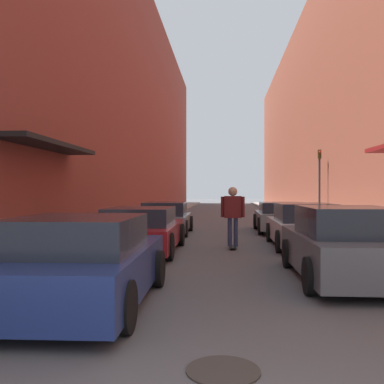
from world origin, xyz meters
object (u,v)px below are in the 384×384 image
parked_car_right_0 (345,245)px  traffic_light (319,177)px  parked_car_left_0 (81,262)px  parked_car_right_1 (303,226)px  parked_car_right_2 (281,217)px  skateboarder (233,211)px  manhole_cover (223,371)px  parked_car_left_2 (166,219)px  parked_car_left_1 (142,230)px

parked_car_right_0 → traffic_light: bearing=79.6°
parked_car_left_0 → traffic_light: (6.90, 15.86, 1.72)m
parked_car_right_0 → parked_car_right_1: 4.73m
parked_car_left_0 → parked_car_right_2: bearing=68.9°
parked_car_left_0 → parked_car_right_0: parked_car_right_0 is taller
skateboarder → manhole_cover: skateboarder is taller
parked_car_right_1 → manhole_cover: (-2.35, -8.94, -0.62)m
skateboarder → manhole_cover: 8.50m
manhole_cover → traffic_light: (4.80, 18.02, 2.34)m
parked_car_left_2 → parked_car_right_0: bearing=-61.4°
parked_car_left_1 → traffic_light: (7.05, 10.46, 1.75)m
parked_car_right_2 → parked_car_right_1: bearing=-89.7°
skateboarder → traffic_light: bearing=64.6°
parked_car_left_1 → manhole_cover: parked_car_left_1 is taller
parked_car_left_2 → parked_car_right_2: bearing=13.3°
traffic_light → parked_car_right_1: bearing=-105.1°
parked_car_right_1 → manhole_cover: bearing=-104.8°
parked_car_left_1 → traffic_light: 12.74m
skateboarder → parked_car_left_0: bearing=-110.5°
parked_car_left_0 → traffic_light: 17.38m
parked_car_right_0 → manhole_cover: parked_car_right_0 is taller
parked_car_left_1 → manhole_cover: 7.90m
traffic_light → parked_car_right_2: bearing=-119.3°
parked_car_right_2 → manhole_cover: 13.82m
parked_car_right_1 → skateboarder: skateboarder is taller
parked_car_left_1 → parked_car_left_2: (-0.03, 4.97, -0.01)m
parked_car_right_1 → parked_car_left_2: bearing=142.2°
parked_car_right_1 → manhole_cover: 9.26m
parked_car_left_1 → parked_car_right_2: 7.59m
parked_car_right_0 → parked_car_right_2: 9.41m
parked_car_right_0 → skateboarder: bearing=115.5°
parked_car_left_2 → parked_car_right_1: 5.85m
parked_car_right_2 → manhole_cover: parked_car_right_2 is taller
traffic_light → parked_car_left_0: bearing=-113.5°
parked_car_left_0 → skateboarder: skateboarder is taller
parked_car_left_2 → parked_car_right_1: bearing=-37.8°
parked_car_right_1 → parked_car_right_2: 4.68m
parked_car_left_2 → parked_car_right_0: (4.54, -8.32, 0.07)m
parked_car_left_1 → parked_car_right_1: bearing=16.7°
skateboarder → parked_car_right_1: bearing=13.8°
parked_car_left_2 → manhole_cover: parked_car_left_2 is taller
parked_car_left_1 → parked_car_left_2: bearing=90.3°
parked_car_right_0 → traffic_light: 14.14m
parked_car_right_1 → manhole_cover: size_ratio=5.84×
parked_car_right_1 → parked_car_right_2: (-0.03, 4.68, -0.03)m
parked_car_right_0 → traffic_light: size_ratio=1.10×
parked_car_right_1 → traffic_light: 9.56m
parked_car_right_2 → parked_car_left_2: bearing=-166.7°
parked_car_right_2 → traffic_light: traffic_light is taller
parked_car_left_0 → traffic_light: size_ratio=1.12×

